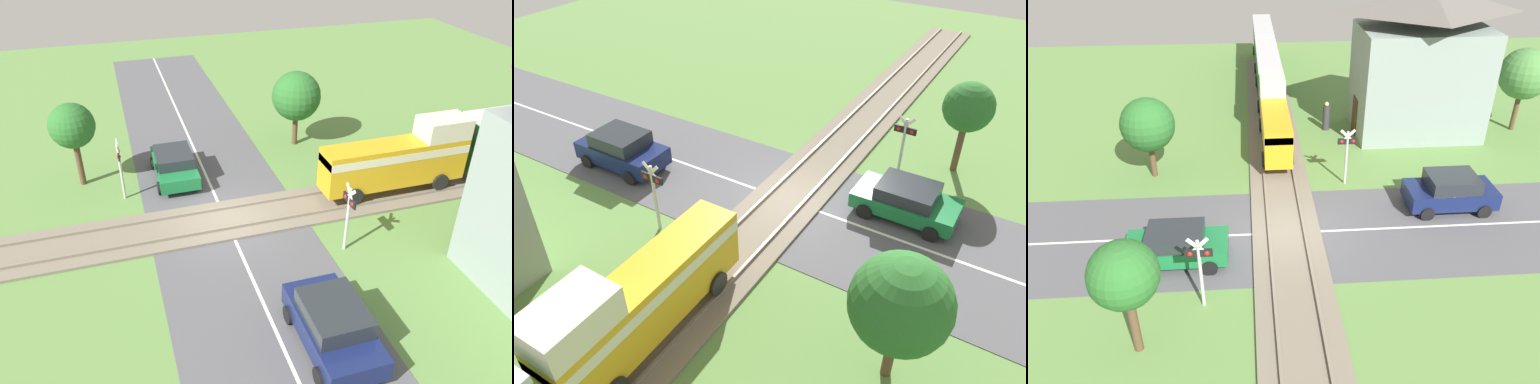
% 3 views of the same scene
% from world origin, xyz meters
% --- Properties ---
extents(ground_plane, '(60.00, 60.00, 0.00)m').
position_xyz_m(ground_plane, '(0.00, 0.00, 0.00)').
color(ground_plane, '#5B8442').
extents(road_surface, '(48.00, 6.40, 0.02)m').
position_xyz_m(road_surface, '(0.00, 0.00, 0.01)').
color(road_surface, '#515156').
rests_on(road_surface, ground_plane).
extents(track_bed, '(2.80, 48.00, 0.24)m').
position_xyz_m(track_bed, '(0.00, 0.00, 0.07)').
color(track_bed, '#756B5B').
rests_on(track_bed, ground_plane).
extents(train, '(1.58, 22.10, 3.18)m').
position_xyz_m(train, '(0.00, 15.53, 1.89)').
color(train, gold).
rests_on(train, track_bed).
extents(car_near_crossing, '(3.81, 1.97, 1.40)m').
position_xyz_m(car_near_crossing, '(-4.23, -1.44, 0.74)').
color(car_near_crossing, '#197038').
rests_on(car_near_crossing, ground_plane).
extents(car_far_side, '(3.81, 2.04, 1.61)m').
position_xyz_m(car_far_side, '(7.28, 1.44, 0.83)').
color(car_far_side, '#141E4C').
rests_on(car_far_side, ground_plane).
extents(crossing_signal_west_approach, '(0.90, 0.18, 2.80)m').
position_xyz_m(crossing_signal_west_approach, '(-3.11, -3.89, 1.81)').
color(crossing_signal_west_approach, '#B7B7B7').
rests_on(crossing_signal_west_approach, ground_plane).
extents(crossing_signal_east_approach, '(0.90, 0.18, 2.80)m').
position_xyz_m(crossing_signal_east_approach, '(3.11, 3.89, 1.81)').
color(crossing_signal_east_approach, '#B7B7B7').
rests_on(crossing_signal_east_approach, ground_plane).
extents(station_building, '(7.37, 4.91, 8.01)m').
position_xyz_m(station_building, '(8.10, 9.67, 3.89)').
color(station_building, gray).
rests_on(station_building, ground_plane).
extents(pedestrian_by_station, '(0.42, 0.42, 1.69)m').
position_xyz_m(pedestrian_by_station, '(3.14, 10.20, 0.77)').
color(pedestrian_by_station, '#333338').
rests_on(pedestrian_by_station, ground_plane).
extents(tree_by_station, '(2.82, 2.82, 4.74)m').
position_xyz_m(tree_by_station, '(14.01, 9.38, 3.31)').
color(tree_by_station, brown).
rests_on(tree_by_station, ground_plane).
extents(tree_roadside_hedge, '(2.54, 2.54, 3.97)m').
position_xyz_m(tree_roadside_hedge, '(-6.07, 5.34, 2.69)').
color(tree_roadside_hedge, brown).
rests_on(tree_roadside_hedge, ground_plane).
extents(tree_beyond_track, '(2.02, 2.02, 3.96)m').
position_xyz_m(tree_beyond_track, '(-4.98, -5.65, 2.91)').
color(tree_beyond_track, brown).
rests_on(tree_beyond_track, ground_plane).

